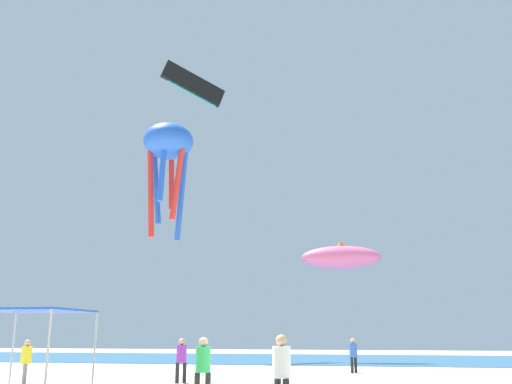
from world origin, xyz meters
name	(u,v)px	position (x,y,z in m)	size (l,w,h in m)	color
ocean_strip	(334,359)	(0.00, 29.25, 0.01)	(110.00, 19.94, 0.03)	#28608C
canopy_tent	(32,314)	(-7.30, -0.19, 2.50)	(3.07, 2.80, 2.65)	#B2B2B7
person_near_tent	(181,357)	(-4.47, 5.94, 1.01)	(0.41, 0.41, 1.73)	black
person_leftmost	(203,364)	(-1.71, -0.12, 1.06)	(0.48, 0.43, 1.81)	black
person_central	(282,367)	(0.92, -2.20, 1.11)	(0.45, 0.45, 1.88)	black
person_rightmost	(353,353)	(2.10, 13.24, 0.99)	(0.40, 0.40, 1.69)	black
person_far_shore	(26,358)	(-10.19, 4.09, 0.99)	(0.40, 0.41, 1.68)	slate
kite_parafoil_black	(193,84)	(-11.79, 27.91, 23.88)	(5.10, 4.03, 3.72)	black
kite_octopus_blue	(168,147)	(-5.29, 5.65, 9.87)	(2.28, 2.28, 5.15)	blue
kite_inflatable_pink	(341,257)	(1.09, 24.41, 7.32)	(5.92, 2.62, 2.37)	pink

